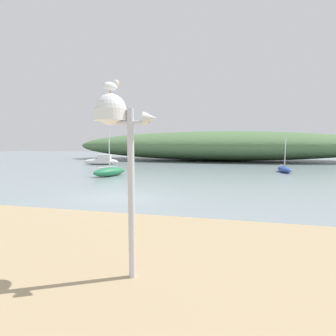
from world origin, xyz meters
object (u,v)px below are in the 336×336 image
Objects in this scene: mast_structure at (116,124)px; sailboat_near_shore at (284,169)px; motorboat_mid_channel at (102,161)px; sailboat_off_point at (110,172)px; seagull_on_radar at (111,85)px.

mast_structure is 1.07× the size of sailboat_near_shore.
motorboat_mid_channel is (-19.71, 3.84, 0.19)m from sailboat_near_shore.
seagull_on_radar is at bearing -63.92° from sailboat_off_point.
mast_structure is 0.68m from seagull_on_radar.
mast_structure is at bearing -107.51° from sailboat_near_shore.
sailboat_near_shore is (6.66, 20.85, -3.33)m from seagull_on_radar.
mast_structure is at bearing -62.01° from motorboat_mid_channel.
seagull_on_radar is at bearing 170.16° from mast_structure.
mast_structure is 0.92× the size of sailboat_off_point.
mast_structure reaches higher than motorboat_mid_channel.
mast_structure is 10.13× the size of seagull_on_radar.
sailboat_off_point is at bearing -59.61° from motorboat_mid_channel.
sailboat_off_point reaches higher than sailboat_near_shore.
seagull_on_radar is 22.14m from sailboat_near_shore.
sailboat_off_point is 0.82× the size of motorboat_mid_channel.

